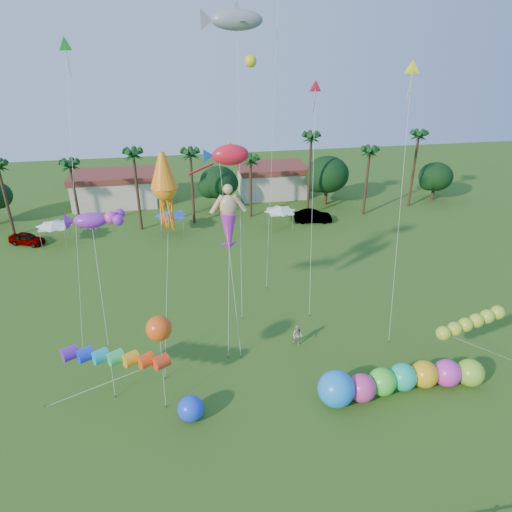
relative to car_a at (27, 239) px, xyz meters
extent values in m
plane|color=#285116|center=(23.57, -36.62, -0.74)|extent=(160.00, 160.00, 0.00)
cylinder|color=#3A2819|center=(-2.43, 3.38, 3.76)|extent=(0.36, 0.36, 9.00)
cylinder|color=#3A2819|center=(5.57, 4.38, 3.51)|extent=(0.36, 0.36, 8.50)
cylinder|color=#3A2819|center=(13.57, 2.38, 4.26)|extent=(0.36, 0.36, 10.00)
cylinder|color=#3A2819|center=(20.57, 3.38, 4.01)|extent=(0.36, 0.36, 9.50)
cylinder|color=#3A2819|center=(28.57, 4.38, 3.26)|extent=(0.36, 0.36, 8.00)
cylinder|color=#3A2819|center=(36.57, 3.38, 4.76)|extent=(0.36, 0.36, 11.00)
cylinder|color=#3A2819|center=(44.57, 2.38, 3.76)|extent=(0.36, 0.36, 9.00)
cylinder|color=#3A2819|center=(52.57, 4.38, 4.51)|extent=(0.36, 0.36, 10.50)
sphere|color=#113814|center=(24.57, 8.38, 3.29)|extent=(5.46, 5.46, 5.46)
sphere|color=#113814|center=(40.57, 7.38, 3.91)|extent=(6.30, 6.30, 6.30)
sphere|color=#113814|center=(57.57, 6.38, 2.98)|extent=(5.04, 5.04, 5.04)
cube|color=beige|center=(9.57, 13.38, 1.26)|extent=(12.00, 7.00, 4.00)
cube|color=beige|center=(33.57, 13.38, 1.26)|extent=(10.00, 7.00, 4.00)
pyramid|color=white|center=(3.57, -0.62, 2.01)|extent=(3.00, 3.00, 0.60)
pyramid|color=blue|center=(17.57, 0.38, 2.01)|extent=(3.00, 3.00, 0.60)
pyramid|color=white|center=(31.57, -0.62, 2.01)|extent=(3.00, 3.00, 0.60)
imported|color=#4C4C54|center=(0.00, 0.00, 0.00)|extent=(4.66, 3.34, 1.47)
imported|color=#4C4C54|center=(36.59, 0.77, 0.09)|extent=(5.25, 2.54, 1.66)
imported|color=#AEA991|center=(27.22, -25.62, 0.19)|extent=(1.14, 1.11, 1.85)
sphere|color=#D83890|center=(29.97, -32.47, 0.27)|extent=(2.01, 2.01, 2.01)
sphere|color=#49E135|center=(31.64, -32.14, 0.27)|extent=(2.01, 2.01, 2.01)
sphere|color=#1CC493|center=(33.31, -31.94, 0.27)|extent=(2.01, 2.01, 2.01)
sphere|color=gold|center=(34.99, -31.95, 0.27)|extent=(2.01, 2.01, 2.01)
sphere|color=#DB33C3|center=(36.68, -32.14, 0.27)|extent=(2.01, 2.01, 2.01)
sphere|color=#87D32E|center=(38.36, -32.40, 0.27)|extent=(2.01, 2.01, 2.01)
sphere|color=#1B89F8|center=(28.07, -32.52, 0.55)|extent=(2.64, 2.64, 2.57)
sphere|color=#1C44FE|center=(18.15, -32.13, 0.14)|extent=(1.75, 1.75, 1.75)
cylinder|color=#F13E1A|center=(14.70, -29.98, 2.57)|extent=(6.90, 3.20, 0.94)
cylinder|color=silver|center=(12.36, -29.60, 0.92)|extent=(8.19, 0.77, 3.33)
cylinder|color=brown|center=(8.27, -29.23, -0.66)|extent=(0.08, 0.08, 0.16)
ellipsoid|color=#ABCD2D|center=(36.86, -30.55, 2.64)|extent=(5.86, 1.64, 1.27)
cylinder|color=silver|center=(40.21, -30.69, 0.95)|extent=(6.71, 0.30, 3.40)
sphere|color=#FF5014|center=(16.51, -29.61, 5.02)|extent=(1.93, 1.93, 1.71)
cylinder|color=silver|center=(16.50, -30.20, 2.14)|extent=(0.06, 1.22, 5.76)
cylinder|color=brown|center=(16.48, -30.80, -0.66)|extent=(0.08, 0.08, 0.16)
cylinder|color=silver|center=(21.81, -24.18, 4.25)|extent=(0.85, 4.07, 9.99)
cylinder|color=brown|center=(21.39, -26.20, -0.66)|extent=(0.08, 0.08, 0.16)
ellipsoid|color=red|center=(22.69, -20.69, 14.13)|extent=(4.46, 2.24, 1.78)
cylinder|color=silver|center=(22.55, -23.55, 6.70)|extent=(0.30, 5.76, 14.88)
cylinder|color=brown|center=(22.42, -26.42, -0.66)|extent=(0.08, 0.08, 0.16)
ellipsoid|color=gray|center=(24.31, -14.20, 23.50)|extent=(5.74, 2.14, 2.03)
cylinder|color=silver|center=(23.82, -17.60, 11.38)|extent=(1.01, 6.82, 24.24)
cylinder|color=brown|center=(23.33, -20.99, -0.66)|extent=(0.08, 0.08, 0.16)
cone|color=orange|center=(17.58, -23.43, 12.57)|extent=(2.32, 2.32, 5.50)
cylinder|color=silver|center=(17.00, -25.62, 5.92)|extent=(1.19, 4.42, 13.31)
cylinder|color=brown|center=(16.41, -27.82, -0.66)|extent=(0.08, 0.08, 0.16)
ellipsoid|color=purple|center=(12.57, -25.13, 11.20)|extent=(3.89, 2.16, 1.51)
cylinder|color=silver|center=(12.76, -27.13, 5.23)|extent=(0.41, 4.03, 11.94)
cylinder|color=brown|center=(12.95, -29.14, -0.66)|extent=(0.08, 0.08, 0.16)
cone|color=red|center=(30.38, -16.89, 18.49)|extent=(1.23, 0.28, 1.23)
cylinder|color=silver|center=(29.91, -19.26, 8.88)|extent=(0.95, 4.77, 19.23)
cylinder|color=brown|center=(29.45, -21.63, -0.66)|extent=(0.08, 0.08, 0.16)
cone|color=#FFF61A|center=(35.99, -22.09, 20.19)|extent=(1.33, 0.56, 1.30)
cylinder|color=silver|center=(35.41, -24.40, 9.72)|extent=(1.20, 4.66, 20.93)
cylinder|color=brown|center=(34.82, -26.72, -0.66)|extent=(0.08, 0.08, 0.16)
cone|color=#3AF239|center=(11.74, -19.35, 21.74)|extent=(1.03, 1.06, 1.22)
cylinder|color=silver|center=(10.89, -21.73, 10.50)|extent=(1.73, 4.80, 22.49)
cylinder|color=brown|center=(10.04, -24.12, -0.66)|extent=(0.08, 0.08, 0.16)
cylinder|color=silver|center=(27.40, -14.22, 14.27)|extent=(1.60, 3.49, 30.02)
cylinder|color=brown|center=(26.62, -15.95, -0.66)|extent=(0.08, 0.08, 0.16)
camera|label=1|loc=(18.27, -55.23, 22.39)|focal=32.00mm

